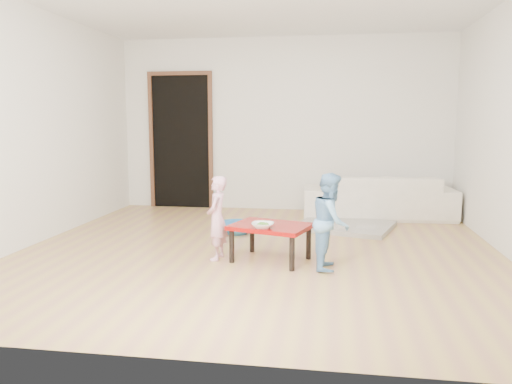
% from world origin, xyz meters
% --- Properties ---
extents(floor, '(5.00, 5.00, 0.01)m').
position_xyz_m(floor, '(0.00, 0.00, 0.00)').
color(floor, tan).
rests_on(floor, ground).
extents(back_wall, '(5.00, 0.02, 2.60)m').
position_xyz_m(back_wall, '(0.00, 2.50, 1.30)').
color(back_wall, white).
rests_on(back_wall, floor).
extents(left_wall, '(0.02, 5.00, 2.60)m').
position_xyz_m(left_wall, '(-2.50, 0.00, 1.30)').
color(left_wall, white).
rests_on(left_wall, floor).
extents(doorway, '(1.02, 0.08, 2.11)m').
position_xyz_m(doorway, '(-1.60, 2.48, 1.02)').
color(doorway, brown).
rests_on(doorway, back_wall).
extents(sofa, '(2.12, 0.92, 0.61)m').
position_xyz_m(sofa, '(1.39, 2.05, 0.30)').
color(sofa, white).
rests_on(sofa, floor).
extents(cushion, '(0.44, 0.39, 0.12)m').
position_xyz_m(cushion, '(0.90, 1.90, 0.46)').
color(cushion, orange).
rests_on(cushion, sofa).
extents(red_table, '(0.85, 0.73, 0.36)m').
position_xyz_m(red_table, '(0.17, -0.39, 0.18)').
color(red_table, '#8C0807').
rests_on(red_table, floor).
extents(bowl, '(0.21, 0.21, 0.05)m').
position_xyz_m(bowl, '(0.12, -0.56, 0.39)').
color(bowl, white).
rests_on(bowl, red_table).
extents(broccoli, '(0.12, 0.12, 0.06)m').
position_xyz_m(broccoli, '(0.12, -0.56, 0.39)').
color(broccoli, '#2D5919').
rests_on(broccoli, red_table).
extents(child_pink, '(0.21, 0.31, 0.83)m').
position_xyz_m(child_pink, '(-0.35, -0.41, 0.41)').
color(child_pink, '#D5618A').
rests_on(child_pink, floor).
extents(child_blue, '(0.36, 0.45, 0.89)m').
position_xyz_m(child_blue, '(0.75, -0.55, 0.45)').
color(child_blue, '#619BE1').
rests_on(child_blue, floor).
extents(basin, '(0.44, 0.44, 0.14)m').
position_xyz_m(basin, '(-0.39, 0.73, 0.07)').
color(basin, '#3282BF').
rests_on(basin, floor).
extents(blanket, '(1.37, 1.25, 0.06)m').
position_xyz_m(blanket, '(0.92, 1.25, 0.03)').
color(blanket, '#BEB5A8').
rests_on(blanket, floor).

